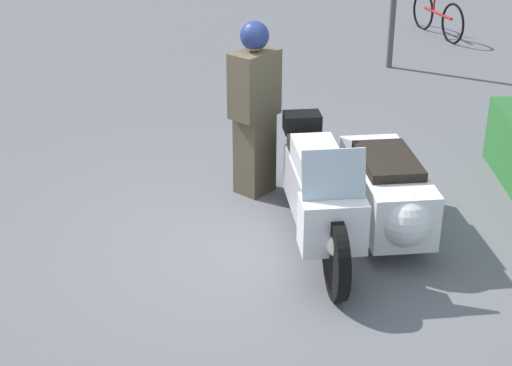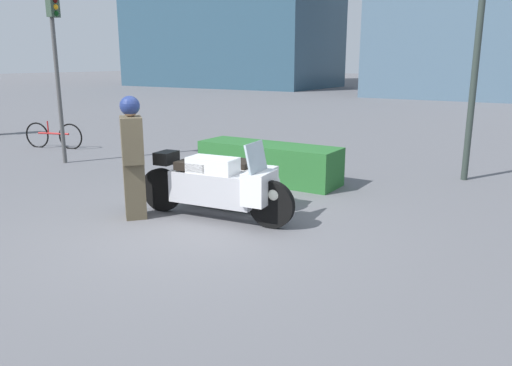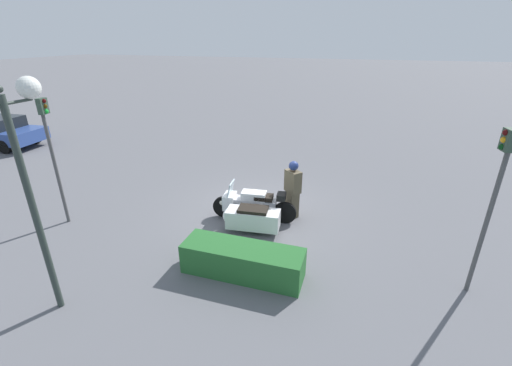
{
  "view_description": "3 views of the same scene",
  "coord_description": "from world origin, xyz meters",
  "px_view_note": "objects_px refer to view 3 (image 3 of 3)",
  "views": [
    {
      "loc": [
        6.25,
        -0.14,
        3.52
      ],
      "look_at": [
        0.58,
        -0.13,
        0.81
      ],
      "focal_mm": 55.0,
      "sensor_mm": 36.0,
      "label": 1
    },
    {
      "loc": [
        4.23,
        -5.08,
        2.22
      ],
      "look_at": [
        0.91,
        0.19,
        0.68
      ],
      "focal_mm": 35.0,
      "sensor_mm": 36.0,
      "label": 2
    },
    {
      "loc": [
        -2.7,
        8.77,
        4.96
      ],
      "look_at": [
        0.09,
        0.12,
        1.06
      ],
      "focal_mm": 24.0,
      "sensor_mm": 36.0,
      "label": 3
    }
  ],
  "objects_px": {
    "traffic_light_far": "(494,192)",
    "officer_rider": "(293,188)",
    "police_motorcycle": "(250,211)",
    "hedge_bush_curbside": "(243,261)",
    "traffic_light_near": "(51,145)",
    "twin_lamp_post": "(13,139)"
  },
  "relations": [
    {
      "from": "traffic_light_far",
      "to": "officer_rider",
      "type": "bearing_deg",
      "value": -35.85
    },
    {
      "from": "police_motorcycle",
      "to": "traffic_light_far",
      "type": "distance_m",
      "value": 5.64
    },
    {
      "from": "hedge_bush_curbside",
      "to": "traffic_light_near",
      "type": "xyz_separation_m",
      "value": [
        5.62,
        -0.69,
        1.97
      ]
    },
    {
      "from": "hedge_bush_curbside",
      "to": "traffic_light_far",
      "type": "bearing_deg",
      "value": -168.58
    },
    {
      "from": "hedge_bush_curbside",
      "to": "traffic_light_far",
      "type": "distance_m",
      "value": 5.16
    },
    {
      "from": "officer_rider",
      "to": "hedge_bush_curbside",
      "type": "height_order",
      "value": "officer_rider"
    },
    {
      "from": "officer_rider",
      "to": "twin_lamp_post",
      "type": "xyz_separation_m",
      "value": [
        3.6,
        5.04,
        2.52
      ]
    },
    {
      "from": "police_motorcycle",
      "to": "officer_rider",
      "type": "bearing_deg",
      "value": -144.48
    },
    {
      "from": "traffic_light_near",
      "to": "traffic_light_far",
      "type": "distance_m",
      "value": 10.31
    },
    {
      "from": "police_motorcycle",
      "to": "traffic_light_near",
      "type": "relative_size",
      "value": 0.7
    },
    {
      "from": "hedge_bush_curbside",
      "to": "traffic_light_far",
      "type": "xyz_separation_m",
      "value": [
        -4.69,
        -0.95,
        1.94
      ]
    },
    {
      "from": "hedge_bush_curbside",
      "to": "traffic_light_far",
      "type": "height_order",
      "value": "traffic_light_far"
    },
    {
      "from": "hedge_bush_curbside",
      "to": "twin_lamp_post",
      "type": "bearing_deg",
      "value": 33.45
    },
    {
      "from": "officer_rider",
      "to": "traffic_light_near",
      "type": "xyz_separation_m",
      "value": [
        6.09,
        2.28,
        1.39
      ]
    },
    {
      "from": "police_motorcycle",
      "to": "traffic_light_near",
      "type": "distance_m",
      "value": 5.59
    },
    {
      "from": "police_motorcycle",
      "to": "officer_rider",
      "type": "relative_size",
      "value": 1.41
    },
    {
      "from": "officer_rider",
      "to": "traffic_light_near",
      "type": "distance_m",
      "value": 6.65
    },
    {
      "from": "police_motorcycle",
      "to": "traffic_light_far",
      "type": "relative_size",
      "value": 0.7
    },
    {
      "from": "police_motorcycle",
      "to": "hedge_bush_curbside",
      "type": "height_order",
      "value": "police_motorcycle"
    },
    {
      "from": "twin_lamp_post",
      "to": "officer_rider",
      "type": "bearing_deg",
      "value": -125.49
    },
    {
      "from": "hedge_bush_curbside",
      "to": "traffic_light_far",
      "type": "relative_size",
      "value": 0.78
    },
    {
      "from": "officer_rider",
      "to": "police_motorcycle",
      "type": "bearing_deg",
      "value": -6.85
    }
  ]
}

